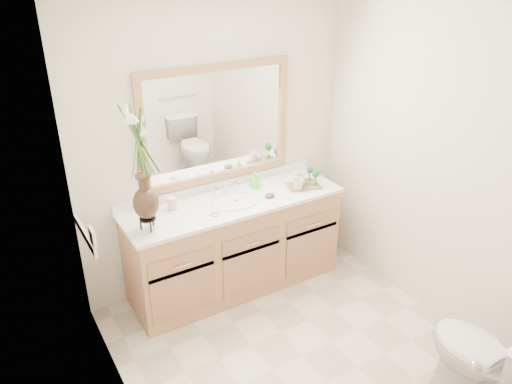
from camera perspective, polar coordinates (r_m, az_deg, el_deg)
floor at (r=3.84m, az=5.38°, el=-18.13°), size 2.60×2.60×0.00m
ceiling at (r=2.79m, az=7.51°, el=20.27°), size 2.40×2.60×0.02m
wall_back at (r=4.15m, az=-4.52°, el=5.11°), size 2.40×0.02×2.40m
wall_front at (r=2.41m, az=25.57°, el=-14.36°), size 2.40×0.02×2.40m
wall_left at (r=2.68m, az=-15.03°, el=-8.20°), size 0.02×2.60×2.40m
wall_right at (r=3.92m, az=20.49°, el=2.23°), size 0.02×2.60×2.40m
vanity at (r=4.28m, az=-2.41°, el=-6.14°), size 1.80×0.55×0.80m
counter at (r=4.07m, az=-2.52°, el=-1.18°), size 1.84×0.57×0.03m
sink at (r=4.08m, az=-2.39°, el=-1.76°), size 0.38×0.34×0.23m
mirror at (r=4.06m, az=-4.48°, el=7.72°), size 1.32×0.04×0.97m
switch_plate at (r=3.44m, az=-18.18°, el=-4.88°), size 0.02×0.12×0.12m
toilet at (r=3.56m, az=24.61°, el=-17.19°), size 0.42×0.75×0.74m
flower_vase at (r=3.48m, az=-13.08°, el=4.56°), size 0.22×0.22×0.90m
tumbler at (r=3.96m, az=-9.52°, el=-1.30°), size 0.08×0.08×0.10m
soap_dish at (r=3.86m, az=-4.72°, el=-2.41°), size 0.09×0.09×0.03m
soap_bottle at (r=4.25m, az=-0.12°, el=1.33°), size 0.08×0.08×0.14m
purple_dish at (r=4.11m, az=1.57°, el=-0.39°), size 0.09×0.07×0.03m
tray at (r=4.32m, az=5.43°, el=0.73°), size 0.32×0.25×0.01m
mug_left at (r=4.23m, az=4.87°, el=0.96°), size 0.12×0.12×0.10m
mug_right at (r=4.31m, az=5.24°, el=1.46°), size 0.10×0.10×0.09m
goblet_front at (r=4.29m, az=6.84°, el=2.01°), size 0.06×0.06×0.14m
goblet_back at (r=4.39m, az=6.16°, el=2.44°), size 0.06×0.06×0.13m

